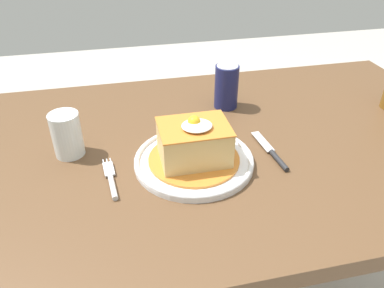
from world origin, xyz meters
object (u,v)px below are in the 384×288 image
at_px(fork, 111,181).
at_px(soda_can, 226,87).
at_px(main_plate, 194,160).
at_px(drinking_glass, 67,137).
at_px(knife, 274,155).

distance_m(fork, soda_can, 0.44).
bearing_deg(fork, soda_can, 40.00).
bearing_deg(main_plate, drinking_glass, 159.67).
relative_size(main_plate, knife, 1.62).
height_order(fork, soda_can, soda_can).
xyz_separation_m(main_plate, fork, (-0.19, -0.03, -0.00)).
height_order(knife, soda_can, soda_can).
bearing_deg(knife, main_plate, 175.39).
xyz_separation_m(soda_can, drinking_glass, (-0.42, -0.15, -0.02)).
bearing_deg(drinking_glass, main_plate, -20.33).
height_order(main_plate, drinking_glass, drinking_glass).
bearing_deg(fork, drinking_glass, 124.01).
relative_size(main_plate, drinking_glass, 2.56).
xyz_separation_m(fork, soda_can, (0.34, 0.28, 0.06)).
distance_m(knife, drinking_glass, 0.48).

